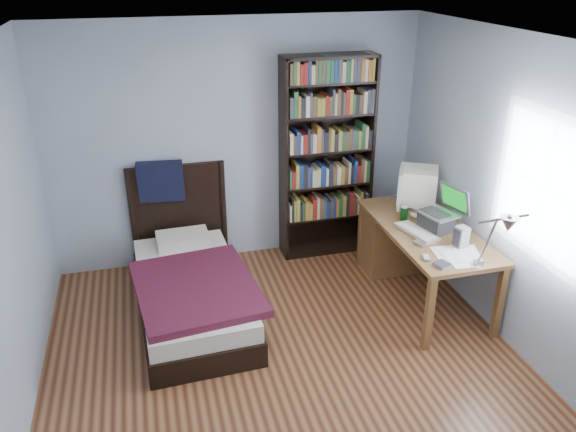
{
  "coord_description": "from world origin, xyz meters",
  "views": [
    {
      "loc": [
        -0.91,
        -3.35,
        2.99
      ],
      "look_at": [
        0.2,
        0.83,
        0.99
      ],
      "focal_mm": 35.0,
      "sensor_mm": 36.0,
      "label": 1
    }
  ],
  "objects_px": {
    "crt_monitor": "(416,186)",
    "speaker": "(462,237)",
    "desk": "(403,238)",
    "keyboard": "(417,232)",
    "desk_lamp": "(504,228)",
    "soda_can": "(404,214)",
    "bookshelf": "(327,159)",
    "laptop": "(438,218)",
    "bed": "(190,284)"
  },
  "relations": [
    {
      "from": "crt_monitor",
      "to": "speaker",
      "type": "relative_size",
      "value": 2.71
    },
    {
      "from": "speaker",
      "to": "soda_can",
      "type": "distance_m",
      "value": 0.67
    },
    {
      "from": "soda_can",
      "to": "desk",
      "type": "bearing_deg",
      "value": 59.03
    },
    {
      "from": "bookshelf",
      "to": "bed",
      "type": "xyz_separation_m",
      "value": [
        -1.56,
        -0.79,
        -0.81
      ]
    },
    {
      "from": "soda_can",
      "to": "bookshelf",
      "type": "xyz_separation_m",
      "value": [
        -0.47,
        0.93,
        0.28
      ]
    },
    {
      "from": "laptop",
      "to": "desk_lamp",
      "type": "bearing_deg",
      "value": -96.55
    },
    {
      "from": "keyboard",
      "to": "bookshelf",
      "type": "distance_m",
      "value": 1.35
    },
    {
      "from": "laptop",
      "to": "soda_can",
      "type": "xyz_separation_m",
      "value": [
        -0.21,
        0.27,
        -0.05
      ]
    },
    {
      "from": "soda_can",
      "to": "speaker",
      "type": "bearing_deg",
      "value": -69.7
    },
    {
      "from": "desk",
      "to": "keyboard",
      "type": "relative_size",
      "value": 3.59
    },
    {
      "from": "desk_lamp",
      "to": "bookshelf",
      "type": "height_order",
      "value": "bookshelf"
    },
    {
      "from": "crt_monitor",
      "to": "desk_lamp",
      "type": "height_order",
      "value": "desk_lamp"
    },
    {
      "from": "desk_lamp",
      "to": "keyboard",
      "type": "relative_size",
      "value": 1.5
    },
    {
      "from": "keyboard",
      "to": "bookshelf",
      "type": "relative_size",
      "value": 0.21
    },
    {
      "from": "bookshelf",
      "to": "speaker",
      "type": "bearing_deg",
      "value": -65.82
    },
    {
      "from": "desk",
      "to": "keyboard",
      "type": "distance_m",
      "value": 0.62
    },
    {
      "from": "desk",
      "to": "desk_lamp",
      "type": "height_order",
      "value": "desk_lamp"
    },
    {
      "from": "desk_lamp",
      "to": "bed",
      "type": "distance_m",
      "value": 2.76
    },
    {
      "from": "laptop",
      "to": "crt_monitor",
      "type": "bearing_deg",
      "value": 90.43
    },
    {
      "from": "desk",
      "to": "bookshelf",
      "type": "height_order",
      "value": "bookshelf"
    },
    {
      "from": "keyboard",
      "to": "soda_can",
      "type": "xyz_separation_m",
      "value": [
        0.01,
        0.29,
        0.05
      ]
    },
    {
      "from": "keyboard",
      "to": "desk",
      "type": "bearing_deg",
      "value": 60.53
    },
    {
      "from": "soda_can",
      "to": "bookshelf",
      "type": "bearing_deg",
      "value": 116.67
    },
    {
      "from": "crt_monitor",
      "to": "keyboard",
      "type": "bearing_deg",
      "value": -113.29
    },
    {
      "from": "desk",
      "to": "speaker",
      "type": "distance_m",
      "value": 0.94
    },
    {
      "from": "speaker",
      "to": "desk_lamp",
      "type": "bearing_deg",
      "value": -113.05
    },
    {
      "from": "keyboard",
      "to": "soda_can",
      "type": "relative_size",
      "value": 3.38
    },
    {
      "from": "crt_monitor",
      "to": "desk_lamp",
      "type": "bearing_deg",
      "value": -94.45
    },
    {
      "from": "desk",
      "to": "bed",
      "type": "xyz_separation_m",
      "value": [
        -2.15,
        -0.08,
        -0.16
      ]
    },
    {
      "from": "desk_lamp",
      "to": "bookshelf",
      "type": "distance_m",
      "value": 2.34
    },
    {
      "from": "desk",
      "to": "laptop",
      "type": "xyz_separation_m",
      "value": [
        0.08,
        -0.48,
        0.43
      ]
    },
    {
      "from": "crt_monitor",
      "to": "speaker",
      "type": "bearing_deg",
      "value": -88.03
    },
    {
      "from": "keyboard",
      "to": "bookshelf",
      "type": "bearing_deg",
      "value": 96.17
    },
    {
      "from": "desk_lamp",
      "to": "speaker",
      "type": "xyz_separation_m",
      "value": [
        0.15,
        0.71,
        -0.44
      ]
    },
    {
      "from": "bookshelf",
      "to": "crt_monitor",
      "type": "bearing_deg",
      "value": -47.48
    },
    {
      "from": "desk_lamp",
      "to": "desk",
      "type": "bearing_deg",
      "value": 88.36
    },
    {
      "from": "crt_monitor",
      "to": "keyboard",
      "type": "relative_size",
      "value": 1.17
    },
    {
      "from": "bed",
      "to": "keyboard",
      "type": "bearing_deg",
      "value": -12.05
    },
    {
      "from": "keyboard",
      "to": "bed",
      "type": "bearing_deg",
      "value": 153.64
    },
    {
      "from": "desk_lamp",
      "to": "soda_can",
      "type": "bearing_deg",
      "value": 93.59
    },
    {
      "from": "bookshelf",
      "to": "bed",
      "type": "bearing_deg",
      "value": -153.02
    },
    {
      "from": "soda_can",
      "to": "bed",
      "type": "bearing_deg",
      "value": 176.17
    },
    {
      "from": "desk",
      "to": "desk_lamp",
      "type": "bearing_deg",
      "value": -91.64
    },
    {
      "from": "desk_lamp",
      "to": "bed",
      "type": "height_order",
      "value": "desk_lamp"
    },
    {
      "from": "desk_lamp",
      "to": "soda_can",
      "type": "xyz_separation_m",
      "value": [
        -0.08,
        1.33,
        -0.47
      ]
    },
    {
      "from": "soda_can",
      "to": "keyboard",
      "type": "bearing_deg",
      "value": -91.88
    },
    {
      "from": "laptop",
      "to": "desk",
      "type": "bearing_deg",
      "value": 99.29
    },
    {
      "from": "laptop",
      "to": "keyboard",
      "type": "relative_size",
      "value": 0.94
    },
    {
      "from": "bookshelf",
      "to": "desk_lamp",
      "type": "bearing_deg",
      "value": -76.33
    },
    {
      "from": "crt_monitor",
      "to": "soda_can",
      "type": "relative_size",
      "value": 3.96
    }
  ]
}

